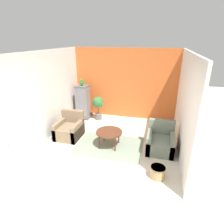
{
  "coord_description": "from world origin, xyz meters",
  "views": [
    {
      "loc": [
        1.26,
        -2.99,
        2.91
      ],
      "look_at": [
        0.0,
        1.88,
        0.91
      ],
      "focal_mm": 30.0,
      "sensor_mm": 36.0,
      "label": 1
    }
  ],
  "objects": [
    {
      "name": "wicker_basket",
      "position": [
        1.4,
        0.51,
        0.15
      ],
      "size": [
        0.34,
        0.34,
        0.27
      ],
      "color": "tan",
      "rests_on": "ground_plane"
    },
    {
      "name": "armchair_left",
      "position": [
        -1.33,
        1.73,
        0.26
      ],
      "size": [
        0.72,
        0.8,
        0.79
      ],
      "color": "#7A664C",
      "rests_on": "ground_plane"
    },
    {
      "name": "ground_plane",
      "position": [
        0.0,
        0.0,
        0.0
      ],
      "size": [
        20.0,
        20.0,
        0.0
      ],
      "primitive_type": "plane",
      "color": "beige",
      "rests_on": "ground"
    },
    {
      "name": "wall_left",
      "position": [
        -1.94,
        1.88,
        1.3
      ],
      "size": [
        0.06,
        3.77,
        2.6
      ],
      "color": "silver",
      "rests_on": "ground_plane"
    },
    {
      "name": "parrot",
      "position": [
        -1.51,
        3.3,
        1.39
      ],
      "size": [
        0.12,
        0.22,
        0.26
      ],
      "color": "#1E842D",
      "rests_on": "birdcage"
    },
    {
      "name": "wall_right",
      "position": [
        1.94,
        1.88,
        1.3
      ],
      "size": [
        0.06,
        3.77,
        2.6
      ],
      "color": "silver",
      "rests_on": "ground_plane"
    },
    {
      "name": "armchair_right",
      "position": [
        1.43,
        1.66,
        0.26
      ],
      "size": [
        0.72,
        0.8,
        0.79
      ],
      "color": "slate",
      "rests_on": "ground_plane"
    },
    {
      "name": "coffee_table",
      "position": [
        0.01,
        1.51,
        0.43
      ],
      "size": [
        0.74,
        0.74,
        0.47
      ],
      "color": "#512D1E",
      "rests_on": "ground_plane"
    },
    {
      "name": "birdcage",
      "position": [
        -1.51,
        3.3,
        0.61
      ],
      "size": [
        0.55,
        0.55,
        1.27
      ],
      "color": "#555559",
      "rests_on": "ground_plane"
    },
    {
      "name": "potted_plant",
      "position": [
        -0.9,
        3.27,
        0.59
      ],
      "size": [
        0.44,
        0.4,
        0.88
      ],
      "color": "#66605B",
      "rests_on": "ground_plane"
    },
    {
      "name": "area_rug",
      "position": [
        0.01,
        1.51,
        0.01
      ],
      "size": [
        1.88,
        1.35,
        0.01
      ],
      "color": "gray",
      "rests_on": "ground_plane"
    },
    {
      "name": "wall_back_accent",
      "position": [
        0.0,
        3.8,
        1.3
      ],
      "size": [
        3.94,
        0.06,
        2.6
      ],
      "color": "orange",
      "rests_on": "ground_plane"
    }
  ]
}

